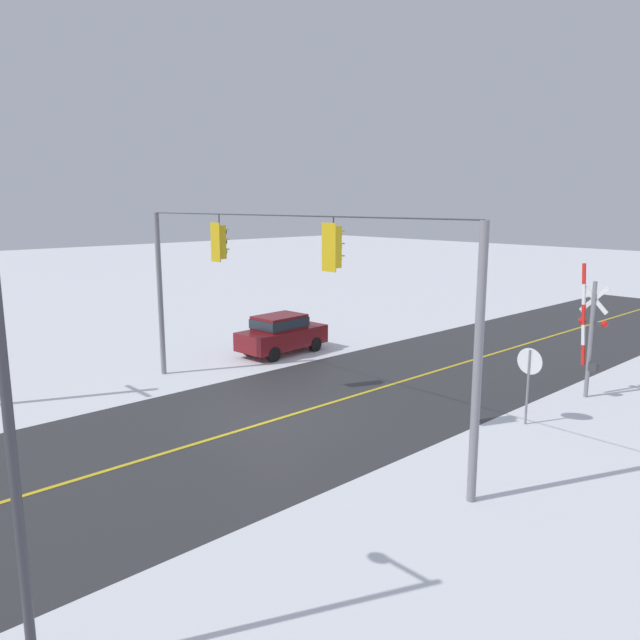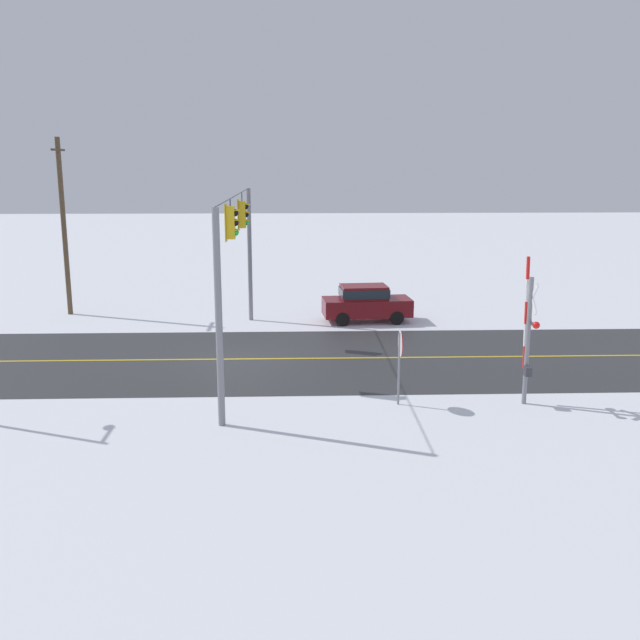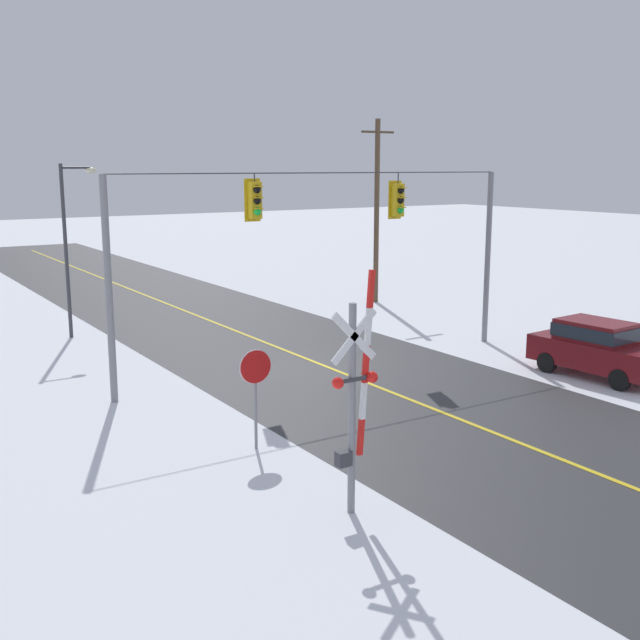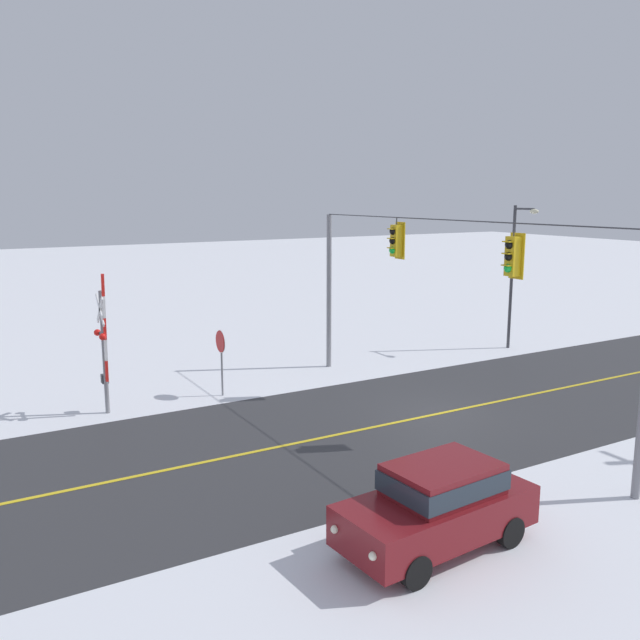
{
  "view_description": "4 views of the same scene",
  "coord_description": "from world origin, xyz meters",
  "px_view_note": "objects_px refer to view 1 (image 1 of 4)",
  "views": [
    {
      "loc": [
        -13.95,
        10.98,
        6.52
      ],
      "look_at": [
        -1.23,
        -0.72,
        3.21
      ],
      "focal_mm": 34.03,
      "sensor_mm": 36.0,
      "label": 1
    },
    {
      "loc": [
        -26.47,
        -2.15,
        7.38
      ],
      "look_at": [
        -3.11,
        -2.95,
        2.21
      ],
      "focal_mm": 40.13,
      "sensor_mm": 36.0,
      "label": 2
    },
    {
      "loc": [
        -13.24,
        -20.4,
        6.39
      ],
      "look_at": [
        -2.3,
        -3.22,
        2.34
      ],
      "focal_mm": 43.42,
      "sensor_mm": 36.0,
      "label": 3
    },
    {
      "loc": [
        15.91,
        -13.62,
        6.95
      ],
      "look_at": [
        -2.45,
        -3.04,
        2.97
      ],
      "focal_mm": 37.46,
      "sensor_mm": 36.0,
      "label": 4
    }
  ],
  "objects_px": {
    "railroad_crossing": "(590,332)",
    "streetlamp_near": "(3,407)",
    "stop_sign": "(529,369)",
    "parked_car_maroon": "(281,332)"
  },
  "relations": [
    {
      "from": "railroad_crossing",
      "to": "streetlamp_near",
      "type": "height_order",
      "value": "streetlamp_near"
    },
    {
      "from": "streetlamp_near",
      "to": "railroad_crossing",
      "type": "bearing_deg",
      "value": -89.46
    },
    {
      "from": "stop_sign",
      "to": "parked_car_maroon",
      "type": "xyz_separation_m",
      "value": [
        11.8,
        -0.1,
        -0.76
      ]
    },
    {
      "from": "stop_sign",
      "to": "railroad_crossing",
      "type": "distance_m",
      "value": 3.98
    },
    {
      "from": "parked_car_maroon",
      "to": "streetlamp_near",
      "type": "distance_m",
      "value": 18.96
    },
    {
      "from": "railroad_crossing",
      "to": "parked_car_maroon",
      "type": "bearing_deg",
      "value": 17.94
    },
    {
      "from": "parked_car_maroon",
      "to": "streetlamp_near",
      "type": "relative_size",
      "value": 0.66
    },
    {
      "from": "stop_sign",
      "to": "streetlamp_near",
      "type": "bearing_deg",
      "value": 90.83
    },
    {
      "from": "stop_sign",
      "to": "railroad_crossing",
      "type": "height_order",
      "value": "railroad_crossing"
    },
    {
      "from": "stop_sign",
      "to": "parked_car_maroon",
      "type": "relative_size",
      "value": 0.55
    }
  ]
}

